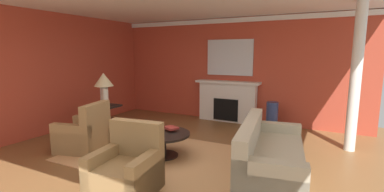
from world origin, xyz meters
TOP-DOWN VIEW (x-y plane):
  - ground_plane at (0.00, 0.00)m, footprint 8.77×8.77m
  - wall_fireplace at (0.00, 3.43)m, footprint 7.21×0.12m
  - wall_window at (-3.36, 0.30)m, footprint 0.12×7.35m
  - crown_moulding at (0.00, 3.35)m, footprint 7.21×0.08m
  - area_rug at (-0.10, 0.18)m, footprint 3.53×2.25m
  - fireplace at (0.05, 3.22)m, footprint 1.80×0.35m
  - mantel_mirror at (0.05, 3.34)m, footprint 1.31×0.04m
  - sofa at (1.81, 0.25)m, footprint 1.19×2.21m
  - armchair_near_window at (-1.67, -0.24)m, footprint 0.97×0.97m
  - armchair_facing_fireplace at (0.19, -1.16)m, footprint 0.89×0.89m
  - coffee_table at (-0.10, 0.18)m, footprint 1.00×1.00m
  - side_table at (-2.03, 0.71)m, footprint 0.56×0.56m
  - table_lamp at (-2.03, 0.71)m, footprint 0.44×0.44m
  - vase_tall_corner at (1.33, 2.92)m, footprint 0.28×0.28m
  - vase_on_side_table at (-1.88, 0.59)m, footprint 0.13×0.13m
  - book_red_cover at (-0.23, 0.03)m, footprint 0.28×0.20m
  - book_art_folio at (-0.03, 0.36)m, footprint 0.31×0.28m
  - column_white at (2.99, 2.13)m, footprint 0.20×0.20m

SIDE VIEW (x-z plane):
  - ground_plane at x=0.00m, z-range 0.00..0.00m
  - area_rug at x=-0.10m, z-range 0.00..0.01m
  - sofa at x=1.81m, z-range -0.13..0.72m
  - armchair_near_window at x=-1.67m, z-range -0.17..0.78m
  - armchair_facing_fireplace at x=0.19m, z-range -0.17..0.78m
  - coffee_table at x=-0.10m, z-range 0.11..0.56m
  - vase_tall_corner at x=1.33m, z-range 0.00..0.70m
  - side_table at x=-2.03m, z-range 0.05..0.75m
  - book_red_cover at x=-0.23m, z-range 0.45..0.49m
  - book_art_folio at x=-0.03m, z-range 0.49..0.53m
  - fireplace at x=0.05m, z-range -0.03..1.11m
  - vase_on_side_table at x=-1.88m, z-range 0.70..1.11m
  - table_lamp at x=-2.03m, z-range 0.85..1.60m
  - wall_fireplace at x=0.00m, z-range 0.00..2.85m
  - wall_window at x=-3.36m, z-range 0.00..2.85m
  - column_white at x=2.99m, z-range 0.00..2.85m
  - mantel_mirror at x=0.05m, z-range 1.28..2.26m
  - crown_moulding at x=0.00m, z-range 2.71..2.83m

